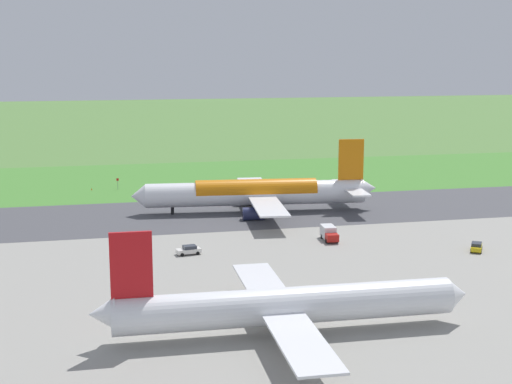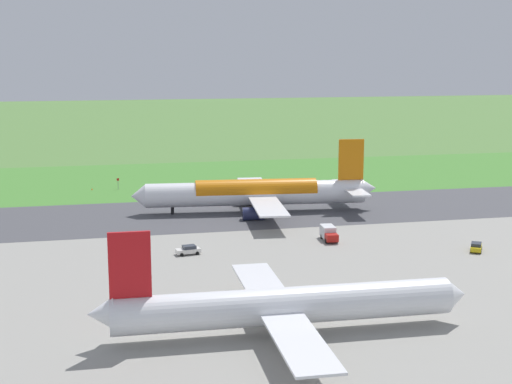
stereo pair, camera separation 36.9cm
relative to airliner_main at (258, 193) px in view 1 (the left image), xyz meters
name	(u,v)px [view 1 (the left image)]	position (x,y,z in m)	size (l,w,h in m)	color
ground_plane	(230,213)	(6.17, -0.03, -4.35)	(800.00, 800.00, 0.00)	#547F3D
runway_asphalt	(230,213)	(6.17, -0.03, -4.32)	(600.00, 32.86, 0.06)	#47474C
apron_concrete	(314,311)	(6.17, 63.03, -4.33)	(440.00, 110.00, 0.05)	gray
grass_verge_foreground	(205,184)	(6.17, -36.84, -4.33)	(600.00, 80.00, 0.04)	#478534
airliner_main	(258,193)	(0.00, 0.00, 0.00)	(54.15, 44.36, 15.88)	white
airliner_parked_mid	(284,305)	(12.18, 70.19, -0.53)	(47.92, 39.12, 14.01)	white
service_truck_baggage	(329,233)	(-7.64, 26.99, -2.95)	(2.60, 5.92, 2.65)	#B21914
service_car_followme	(476,247)	(-30.69, 39.85, -3.51)	(3.71, 4.53, 1.62)	gold
service_car_ops	(189,250)	(19.14, 31.16, -3.51)	(4.43, 2.45, 1.62)	silver
no_stopping_sign	(118,183)	(29.16, -33.85, -2.63)	(0.60, 0.10, 2.92)	slate
traffic_cone_orange	(92,189)	(35.72, -34.52, -4.08)	(0.40, 0.40, 0.55)	orange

